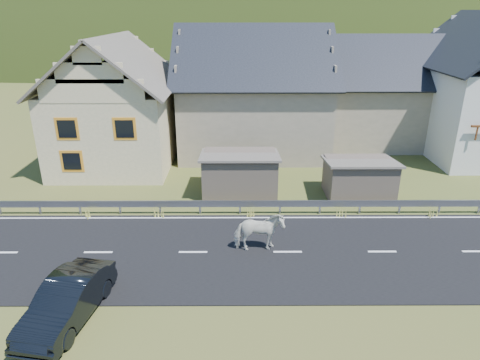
{
  "coord_description": "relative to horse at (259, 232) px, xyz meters",
  "views": [
    {
      "loc": [
        -2.09,
        -15.63,
        9.54
      ],
      "look_at": [
        -2.0,
        2.59,
        2.28
      ],
      "focal_mm": 32.0,
      "sensor_mm": 36.0,
      "label": 1
    }
  ],
  "objects": [
    {
      "name": "house_stone_a",
      "position": [
        0.23,
        14.85,
        3.73
      ],
      "size": [
        10.8,
        9.8,
        8.9
      ],
      "color": "gray",
      "rests_on": "ground"
    },
    {
      "name": "ground",
      "position": [
        1.23,
        -0.15,
        -0.91
      ],
      "size": [
        160.0,
        160.0,
        0.0
      ],
      "primitive_type": "plane",
      "color": "#3D511E",
      "rests_on": "ground"
    },
    {
      "name": "house_stone_b",
      "position": [
        10.23,
        16.85,
        3.33
      ],
      "size": [
        9.8,
        8.8,
        8.1
      ],
      "color": "gray",
      "rests_on": "ground"
    },
    {
      "name": "mountain",
      "position": [
        6.23,
        179.85,
        -20.91
      ],
      "size": [
        440.0,
        280.0,
        260.0
      ],
      "primitive_type": "ellipsoid",
      "color": "#1D3112",
      "rests_on": "ground"
    },
    {
      "name": "shed_left",
      "position": [
        -0.77,
        6.35,
        0.19
      ],
      "size": [
        4.3,
        3.3,
        2.4
      ],
      "primitive_type": "cube",
      "color": "brown",
      "rests_on": "ground"
    },
    {
      "name": "road",
      "position": [
        1.23,
        -0.15,
        -0.89
      ],
      "size": [
        60.0,
        7.0,
        0.04
      ],
      "primitive_type": "cube",
      "color": "black",
      "rests_on": "ground"
    },
    {
      "name": "car",
      "position": [
        -6.46,
        -4.25,
        -0.2
      ],
      "size": [
        2.19,
        4.47,
        1.41
      ],
      "primitive_type": "imported",
      "rotation": [
        0.0,
        0.0,
        -0.17
      ],
      "color": "black",
      "rests_on": "ground"
    },
    {
      "name": "shed_right",
      "position": [
        5.73,
        5.85,
        0.09
      ],
      "size": [
        3.8,
        2.9,
        2.2
      ],
      "primitive_type": "cube",
      "color": "brown",
      "rests_on": "ground"
    },
    {
      "name": "lane_markings",
      "position": [
        1.23,
        -0.15,
        -0.86
      ],
      "size": [
        60.0,
        6.6,
        0.01
      ],
      "primitive_type": "cube",
      "color": "silver",
      "rests_on": "road"
    },
    {
      "name": "house_cream",
      "position": [
        -8.78,
        11.85,
        3.45
      ],
      "size": [
        7.8,
        9.8,
        8.3
      ],
      "color": "beige",
      "rests_on": "ground"
    },
    {
      "name": "horse",
      "position": [
        0.0,
        0.0,
        0.0
      ],
      "size": [
        1.11,
        2.13,
        1.74
      ],
      "primitive_type": "imported",
      "rotation": [
        0.0,
        0.0,
        1.66
      ],
      "color": "beige",
      "rests_on": "road"
    },
    {
      "name": "guardrail",
      "position": [
        1.23,
        3.53,
        -0.35
      ],
      "size": [
        28.1,
        0.09,
        0.75
      ],
      "color": "#93969B",
      "rests_on": "ground"
    },
    {
      "name": "conifer_patch",
      "position": [
        -53.77,
        109.85,
        5.09
      ],
      "size": [
        76.0,
        50.0,
        28.0
      ],
      "primitive_type": "ellipsoid",
      "color": "black",
      "rests_on": "ground"
    }
  ]
}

